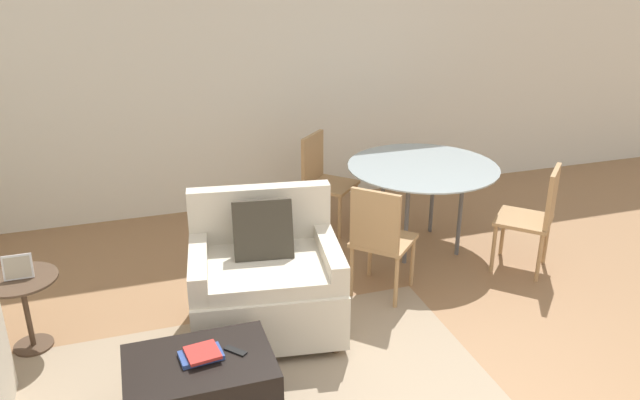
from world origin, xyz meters
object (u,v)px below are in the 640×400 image
at_px(armchair, 265,280).
at_px(dining_table, 422,173).
at_px(side_table, 24,299).
at_px(picture_frame, 18,267).
at_px(dining_chair_near_left, 380,235).
at_px(book_stack, 202,354).
at_px(dining_chair_near_right, 536,212).
at_px(ottoman, 201,389).
at_px(tv_remote_primary, 235,351).
at_px(dining_chair_far_left, 322,175).

height_order(armchair, dining_table, armchair).
relative_size(side_table, picture_frame, 2.91).
relative_size(picture_frame, dining_chair_near_left, 0.20).
bearing_deg(book_stack, dining_chair_near_right, 18.80).
bearing_deg(ottoman, side_table, 132.41).
relative_size(armchair, dining_table, 0.86).
bearing_deg(tv_remote_primary, side_table, 138.20).
xyz_separation_m(armchair, side_table, (-1.55, 0.25, 0.00)).
xyz_separation_m(side_table, dining_chair_near_right, (3.82, -0.11, 0.15)).
bearing_deg(dining_table, tv_remote_primary, -139.90).
height_order(picture_frame, dining_chair_far_left, dining_chair_far_left).
distance_m(armchair, dining_chair_far_left, 1.76).
bearing_deg(dining_chair_far_left, book_stack, -122.02).
bearing_deg(side_table, ottoman, -47.59).
distance_m(side_table, dining_table, 3.21).
relative_size(armchair, picture_frame, 6.16).
relative_size(ottoman, dining_chair_near_left, 0.89).
height_order(armchair, picture_frame, armchair).
bearing_deg(dining_chair_far_left, dining_table, -45.00).
bearing_deg(book_stack, ottoman, -140.66).
bearing_deg(picture_frame, dining_chair_far_left, 27.07).
xyz_separation_m(armchair, dining_chair_near_right, (2.27, 0.14, 0.15)).
bearing_deg(dining_chair_near_right, dining_chair_near_left, 180.00).
bearing_deg(dining_table, dining_chair_near_left, -135.00).
relative_size(dining_chair_near_right, dining_chair_far_left, 1.00).
height_order(armchair, ottoman, armchair).
bearing_deg(book_stack, side_table, 133.40).
bearing_deg(dining_chair_far_left, tv_remote_primary, -118.61).
bearing_deg(picture_frame, dining_chair_near_right, -1.60).
relative_size(book_stack, side_table, 0.47).
relative_size(armchair, dining_chair_far_left, 1.23).
bearing_deg(book_stack, dining_chair_far_left, 57.98).
distance_m(armchair, ottoman, 1.01).
bearing_deg(dining_chair_near_right, tv_remote_primary, -159.97).
xyz_separation_m(ottoman, book_stack, (0.02, 0.02, 0.21)).
bearing_deg(dining_chair_near_left, ottoman, -146.49).
distance_m(ottoman, dining_chair_far_left, 2.78).
relative_size(ottoman, side_table, 1.54).
bearing_deg(dining_chair_near_right, dining_table, 135.00).
distance_m(picture_frame, dining_chair_near_left, 2.46).
height_order(book_stack, dining_chair_near_left, dining_chair_near_left).
relative_size(tv_remote_primary, dining_chair_near_left, 0.14).
bearing_deg(tv_remote_primary, dining_table, 40.10).
height_order(dining_chair_near_left, dining_chair_near_right, same).
bearing_deg(ottoman, dining_chair_near_right, 18.97).
xyz_separation_m(dining_table, dining_chair_near_left, (-0.68, -0.68, -0.18)).
distance_m(picture_frame, dining_table, 3.19).
relative_size(ottoman, dining_chair_far_left, 0.89).
distance_m(tv_remote_primary, dining_table, 2.56).
bearing_deg(picture_frame, ottoman, -47.59).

